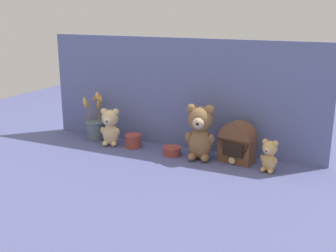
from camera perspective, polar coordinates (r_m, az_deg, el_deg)
ground_plane at (r=2.38m, az=-0.20°, el=-3.89°), size 4.00×4.00×0.00m
backdrop_wall at (r=2.44m, az=1.46°, el=4.39°), size 1.70×0.02×0.64m
teddy_bear_large at (r=2.27m, az=4.37°, el=-0.69°), size 0.17×0.15×0.31m
teddy_bear_medium at (r=2.53m, az=-7.84°, el=-0.02°), size 0.13×0.11×0.23m
teddy_bear_small at (r=2.17m, az=13.55°, el=-3.87°), size 0.09×0.08×0.17m
flower_vase at (r=2.68m, az=-9.73°, el=-0.12°), size 0.13×0.16×0.31m
vintage_radio at (r=2.27m, az=9.36°, el=-2.31°), size 0.20×0.13×0.22m
decorative_tin_tall at (r=2.50m, az=-4.71°, el=-2.00°), size 0.10×0.10×0.08m
decorative_tin_short at (r=2.37m, az=0.54°, el=-3.38°), size 0.10×0.10×0.05m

